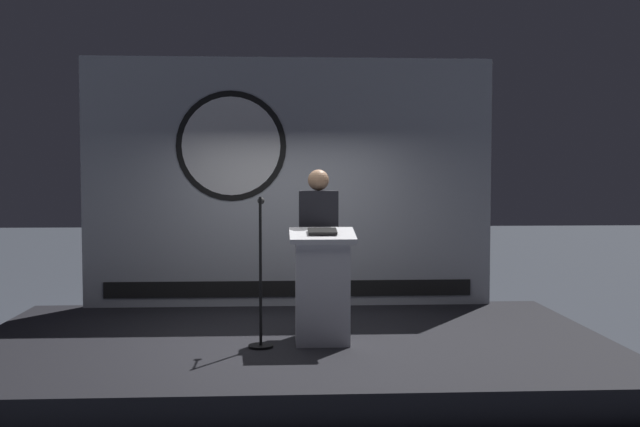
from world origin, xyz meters
The scene contains 6 objects.
ground_plane centered at (0.00, 0.00, 0.00)m, with size 40.00×40.00×0.00m, color #383D47.
stage_platform centered at (0.00, 0.00, 0.15)m, with size 6.40×4.00×0.30m, color black.
banner_display centered at (-0.02, 1.85, 1.85)m, with size 5.11×0.12×3.10m.
podium centered at (0.30, -0.29, 0.86)m, with size 0.64×0.50×1.13m.
speaker_person centered at (0.28, 0.19, 1.17)m, with size 0.40×0.26×1.71m.
microphone_stand centered at (-0.30, -0.39, 0.80)m, with size 0.24×0.48×1.45m.
Camera 1 is at (-0.13, -7.58, 1.97)m, focal length 42.22 mm.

